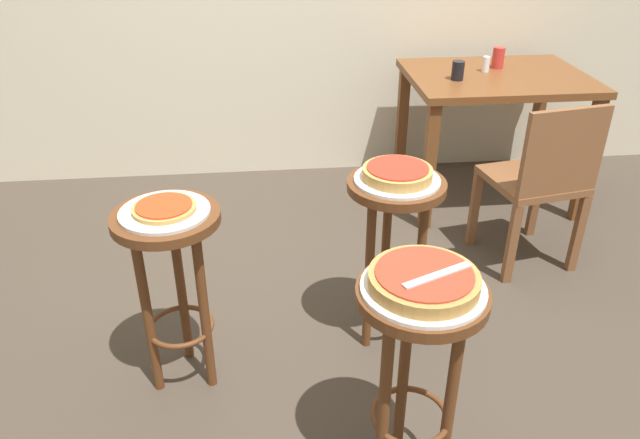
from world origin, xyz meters
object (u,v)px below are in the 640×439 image
Objects in this scene: condiment_shaker at (486,64)px; pizza_leftside at (397,173)px; stool_leftside at (394,227)px; pizza_foreground at (424,280)px; serving_plate_leftside at (397,180)px; cup_near_edge at (458,71)px; pizza_server_knife at (438,275)px; serving_plate_middle at (165,212)px; dining_table at (495,95)px; wooden_chair at (541,179)px; cup_far_edge at (498,58)px; serving_plate_foreground at (423,288)px; pizza_middle at (164,208)px; stool_middle at (172,262)px; stool_foreground at (417,345)px.

pizza_leftside is at bearing -121.28° from condiment_shaker.
pizza_leftside is at bearing 0.00° from stool_leftside.
pizza_foreground is 0.95× the size of serving_plate_leftside.
cup_near_edge is at bearing 63.34° from pizza_leftside.
pizza_server_knife is at bearing -93.57° from stool_leftside.
dining_table is (1.65, 1.38, -0.09)m from serving_plate_middle.
cup_near_edge reaches higher than stool_leftside.
wooden_chair is (-0.02, -0.75, -0.17)m from dining_table.
cup_far_edge is at bearing 34.40° from cup_near_edge.
stool_leftside is (0.07, 0.68, -0.20)m from serving_plate_foreground.
serving_plate_foreground is at bearing -34.35° from pizza_middle.
serving_plate_middle is at bearing -168.82° from stool_leftside.
cup_near_edge is 0.78m from wooden_chair.
serving_plate_leftside is 1.59m from cup_far_edge.
serving_plate_leftside is 3.19× the size of cup_near_edge.
condiment_shaker is at bearing 58.72° from stool_leftside.
serving_plate_foreground is 0.41× the size of wooden_chair.
stool_middle is at bearing 145.65° from pizza_foreground.
serving_plate_foreground is at bearing 122.66° from pizza_server_knife.
wooden_chair is (1.63, 0.63, -0.26)m from serving_plate_middle.
pizza_foreground is at bearing -34.35° from stool_middle.
wooden_chair reaches higher than condiment_shaker.
cup_far_edge is at bearing 57.10° from serving_plate_leftside.
stool_foreground is 1.00× the size of stool_middle.
pizza_foreground is at bearing 0.00° from serving_plate_foreground.
cup_near_edge reaches higher than pizza_leftside.
serving_plate_foreground is 0.48× the size of stool_middle.
stool_foreground is at bearing -96.18° from serving_plate_leftside.
pizza_middle is 0.84m from pizza_leftside.
serving_plate_foreground and serving_plate_middle have the same top height.
pizza_leftside reaches higher than serving_plate_foreground.
condiment_shaker is at bearing 41.88° from serving_plate_middle.
stool_leftside is 0.94m from wooden_chair.
pizza_foreground is at bearing -96.18° from serving_plate_leftside.
serving_plate_foreground is at bearing -109.52° from cup_near_edge.
pizza_server_knife is (-0.81, -1.97, -0.01)m from condiment_shaker.
wooden_chair is (0.88, 1.15, -0.29)m from pizza_foreground.
pizza_foreground and pizza_leftside have the same top height.
cup_far_edge reaches higher than serving_plate_foreground.
serving_plate_middle is at bearing -168.82° from pizza_leftside.
stool_middle is 2.16m from condiment_shaker.
pizza_foreground is 1.43× the size of pizza_middle.
stool_foreground is at bearing -96.18° from pizza_leftside.
serving_plate_foreground is 0.07m from pizza_server_knife.
pizza_foreground is at bearing 122.66° from pizza_server_knife.
cup_far_edge reaches higher than condiment_shaker.
serving_plate_foreground is 1.34× the size of pizza_leftside.
cup_near_edge is (-0.26, -0.08, 0.17)m from dining_table.
serving_plate_foreground is 1.57× the size of pizza_server_knife.
pizza_foreground is at bearing -109.52° from cup_near_edge.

